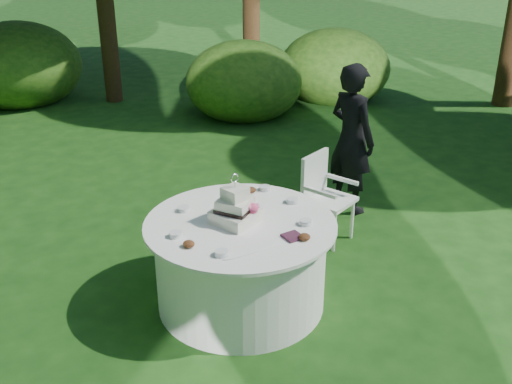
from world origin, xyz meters
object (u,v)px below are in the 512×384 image
table (241,263)px  cake (236,209)px  guest (352,139)px  chair (323,191)px  napkins (293,236)px

table → cake: cake is taller
guest → cake: size_ratio=3.87×
cake → table: bearing=-38.8°
guest → table: bearing=111.3°
table → chair: size_ratio=1.75×
napkins → chair: chair is taller
napkins → chair: size_ratio=0.16×
guest → chair: guest is taller
table → chair: bearing=23.1°
table → cake: size_ratio=3.65×
chair → table: bearing=-156.9°
chair → guest: bearing=29.6°
table → chair: chair is taller
table → chair: 1.42m
napkins → table: napkins is taller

